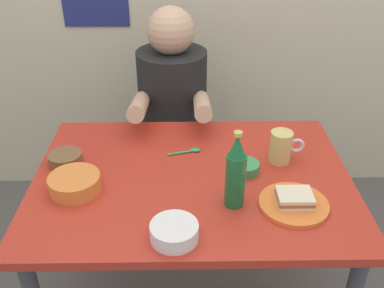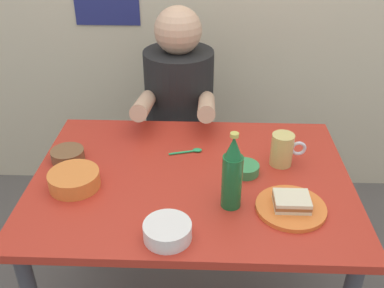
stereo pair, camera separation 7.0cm
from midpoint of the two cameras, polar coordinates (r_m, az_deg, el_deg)
dining_table at (r=1.59m, az=-1.25°, el=-6.95°), size 1.10×0.80×0.74m
stool at (r=2.27m, az=-3.21°, el=-3.08°), size 0.34×0.34×0.45m
person_seated at (r=2.06m, az=-3.56°, el=6.39°), size 0.33×0.56×0.72m
plate_orange at (r=1.42m, az=11.68°, el=-7.69°), size 0.22×0.22×0.01m
sandwich at (r=1.41m, az=11.78°, el=-6.90°), size 0.11×0.09×0.04m
beer_mug at (r=1.60m, az=10.30°, el=-0.39°), size 0.13×0.08×0.12m
beer_bottle at (r=1.34m, az=4.21°, el=-3.78°), size 0.06×0.06×0.26m
soup_bowl_orange at (r=1.51m, az=-16.31°, el=-4.86°), size 0.17×0.17×0.05m
dip_bowl_green at (r=1.55m, az=5.61°, el=-2.99°), size 0.10×0.10×0.03m
rice_bowl_white at (r=1.27m, az=-3.94°, el=-11.27°), size 0.14×0.14×0.05m
condiment_bowl_brown at (r=1.66m, az=-17.31°, el=-1.80°), size 0.12×0.12×0.04m
spoon at (r=1.66m, az=-1.48°, el=-0.93°), size 0.12×0.05×0.01m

